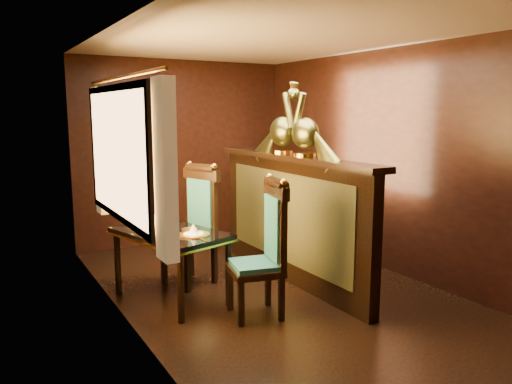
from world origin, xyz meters
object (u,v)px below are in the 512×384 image
chair_right (197,220)px  peacock_left (305,119)px  dining_table (170,238)px  chair_left (268,244)px  peacock_right (283,118)px

chair_right → peacock_left: (0.87, -0.72, 1.06)m
dining_table → chair_left: (0.62, -0.78, 0.04)m
dining_table → chair_left: chair_left is taller
peacock_left → peacock_right: (0.00, 0.41, 0.00)m
chair_right → peacock_right: peacock_right is taller
chair_left → chair_right: chair_right is taller
peacock_left → chair_right: bearing=140.6°
peacock_left → chair_left: bearing=-148.7°
dining_table → chair_right: (0.44, 0.36, 0.05)m
chair_left → peacock_right: size_ratio=1.68×
dining_table → chair_right: bearing=23.3°
chair_left → peacock_left: bearing=43.9°
chair_left → peacock_left: size_ratio=1.69×
chair_left → peacock_right: (0.69, 0.83, 1.08)m
chair_left → peacock_left: (0.69, 0.42, 1.08)m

